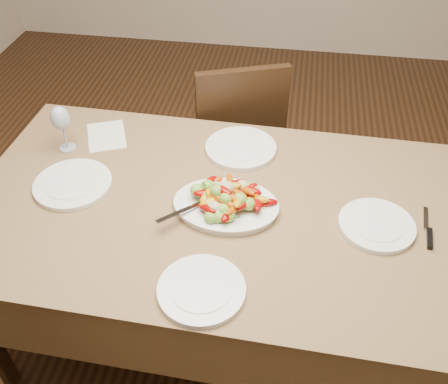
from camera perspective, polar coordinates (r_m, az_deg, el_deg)
floor at (r=2.27m, az=3.49°, el=-18.12°), size 6.00×6.00×0.00m
dining_table at (r=2.04m, az=0.00°, el=-9.33°), size 1.86×1.08×0.76m
chair_far at (r=2.58m, az=1.01°, el=6.39°), size 0.54×0.54×0.95m
serving_platter at (r=1.74m, az=0.23°, el=-1.70°), size 0.36×0.27×0.02m
roasted_vegetables at (r=1.70m, az=0.23°, el=-0.29°), size 0.30×0.20×0.09m
serving_spoon at (r=1.70m, az=-2.16°, el=-1.36°), size 0.25×0.23×0.03m
plate_left at (r=1.92m, az=-16.89°, el=0.86°), size 0.28×0.28×0.02m
plate_right at (r=1.75m, az=17.04°, el=-3.67°), size 0.25×0.25×0.02m
plate_far at (r=2.01m, az=1.94°, el=5.03°), size 0.28×0.28×0.02m
plate_near at (r=1.50m, az=-2.59°, el=-11.12°), size 0.26×0.26×0.02m
wine_glass at (r=2.06m, az=-17.98°, el=7.06°), size 0.08×0.08×0.20m
menu_card at (r=2.15m, az=-13.28°, el=6.27°), size 0.22×0.25×0.00m
table_knife at (r=1.80m, az=22.25°, el=-3.99°), size 0.04×0.20×0.01m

